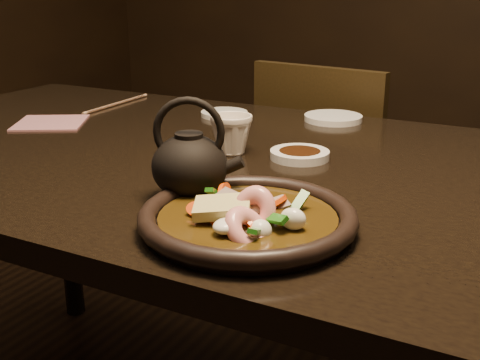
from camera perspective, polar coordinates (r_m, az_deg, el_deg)
The scene contains 11 objects.
table at distance 1.18m, azimuth -4.34°, elevation -0.84°, with size 1.60×0.90×0.75m.
chair at distance 1.78m, azimuth 8.69°, elevation -1.37°, with size 0.45×0.45×0.85m.
plate at distance 0.79m, azimuth 0.74°, elevation -3.69°, with size 0.29×0.29×0.03m.
stirfry at distance 0.78m, azimuth 0.78°, elevation -3.52°, with size 0.16×0.16×0.07m.
soy_dish at distance 1.11m, azimuth 5.68°, elevation 2.41°, with size 0.11×0.11×0.02m, color silver.
saucer_left at distance 1.45m, azimuth -1.50°, elevation 6.30°, with size 0.11×0.11×0.01m, color silver.
saucer_right at distance 1.42m, azimuth 8.82°, elevation 5.84°, with size 0.13×0.13×0.01m, color silver.
tea_cup at distance 1.13m, azimuth -0.83°, elevation 4.49°, with size 0.08×0.07×0.08m, color silver.
chopsticks at distance 1.61m, azimuth -11.61°, elevation 7.10°, with size 0.02×0.27×0.01m.
napkin at distance 1.44m, azimuth -17.52°, elevation 5.20°, with size 0.15×0.15×0.00m, color #9D6166.
teapot at distance 0.89m, azimuth -4.76°, elevation 1.62°, with size 0.14×0.11×0.15m.
Camera 1 is at (0.60, -0.94, 1.07)m, focal length 45.00 mm.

